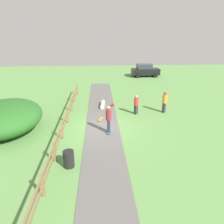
% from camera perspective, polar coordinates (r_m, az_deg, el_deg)
% --- Properties ---
extents(ground_plane, '(60.00, 60.00, 0.00)m').
position_cam_1_polar(ground_plane, '(15.14, -2.59, -4.58)').
color(ground_plane, '#60934C').
extents(asphalt_path, '(2.40, 28.00, 0.02)m').
position_cam_1_polar(asphalt_path, '(15.13, -2.59, -4.55)').
color(asphalt_path, '#605E5B').
rests_on(asphalt_path, ground_plane).
extents(wooden_fence, '(0.12, 18.12, 1.10)m').
position_cam_1_polar(wooden_fence, '(15.06, -12.58, -2.45)').
color(wooden_fence, olive).
rests_on(wooden_fence, ground_plane).
extents(bush_large, '(4.74, 5.69, 2.11)m').
position_cam_1_polar(bush_large, '(16.07, -26.79, -1.29)').
color(bush_large, '#286023').
rests_on(bush_large, ground_plane).
extents(trash_bin, '(0.56, 0.56, 0.90)m').
position_cam_1_polar(trash_bin, '(11.20, -11.63, -12.33)').
color(trash_bin, black).
rests_on(trash_bin, ground_plane).
extents(skater_riding, '(0.42, 0.82, 1.92)m').
position_cam_1_polar(skater_riding, '(14.14, -0.94, -1.59)').
color(skater_riding, '#265999').
rests_on(skater_riding, asphalt_path).
extents(skater_fallen, '(1.31, 1.68, 0.36)m').
position_cam_1_polar(skater_fallen, '(19.57, -2.36, 2.08)').
color(skater_fallen, white).
rests_on(skater_fallen, asphalt_path).
extents(skateboard_loose, '(0.45, 0.82, 0.08)m').
position_cam_1_polar(skateboard_loose, '(16.59, -3.10, -1.89)').
color(skateboard_loose, '#BF8C19').
rests_on(skateboard_loose, asphalt_path).
extents(bystander_red, '(0.54, 0.54, 1.64)m').
position_cam_1_polar(bystander_red, '(17.64, 6.57, 2.22)').
color(bystander_red, '#2D2D33').
rests_on(bystander_red, ground_plane).
extents(bystander_orange, '(0.54, 0.54, 1.83)m').
position_cam_1_polar(bystander_orange, '(18.38, 14.02, 2.87)').
color(bystander_orange, '#2D2D33').
rests_on(bystander_orange, ground_plane).
extents(parked_car_black, '(4.27, 2.14, 1.92)m').
position_cam_1_polar(parked_car_black, '(33.28, 8.93, 11.07)').
color(parked_car_black, black).
rests_on(parked_car_black, ground_plane).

